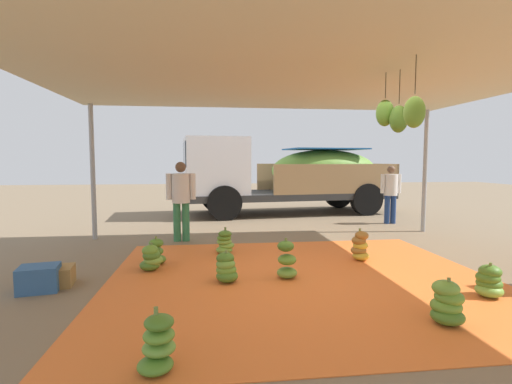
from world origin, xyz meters
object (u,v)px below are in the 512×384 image
banana_bunch_1 (225,242)px  banana_bunch_5 (360,246)px  banana_bunch_2 (151,259)px  banana_bunch_7 (489,282)px  cargo_truck_main (285,174)px  banana_bunch_0 (287,261)px  banana_bunch_4 (447,303)px  crate_1 (56,276)px  worker_1 (391,190)px  worker_0 (181,195)px  banana_bunch_6 (226,268)px  banana_bunch_8 (156,252)px  banana_bunch_3 (158,345)px  crate_0 (39,278)px

banana_bunch_1 → banana_bunch_5: (2.27, -0.77, 0.04)m
banana_bunch_2 → banana_bunch_7: (4.37, -1.64, -0.00)m
cargo_truck_main → banana_bunch_0: bearing=-100.9°
banana_bunch_4 → crate_1: banana_bunch_4 is taller
worker_1 → crate_1: (-6.94, -4.35, -0.79)m
crate_1 → worker_0: bearing=61.5°
banana_bunch_6 → banana_bunch_7: bearing=-16.7°
banana_bunch_2 → banana_bunch_6: (1.13, -0.67, 0.01)m
banana_bunch_1 → banana_bunch_4: 3.95m
crate_1 → banana_bunch_6: bearing=-3.2°
banana_bunch_1 → banana_bunch_7: bearing=-39.4°
banana_bunch_7 → crate_1: banana_bunch_7 is taller
banana_bunch_7 → banana_bunch_5: bearing=116.5°
banana_bunch_8 → worker_1: bearing=30.8°
banana_bunch_0 → banana_bunch_1: bearing=117.5°
banana_bunch_0 → crate_1: bearing=178.7°
worker_0 → banana_bunch_5: bearing=-32.2°
banana_bunch_0 → banana_bunch_4: banana_bunch_0 is taller
banana_bunch_4 → banana_bunch_5: (0.08, 2.52, 0.03)m
worker_0 → banana_bunch_1: bearing=-54.2°
banana_bunch_6 → banana_bunch_2: bearing=149.1°
banana_bunch_6 → banana_bunch_7: 3.38m
banana_bunch_3 → worker_0: (-0.19, 5.07, 0.75)m
banana_bunch_8 → banana_bunch_4: bearing=-38.8°
banana_bunch_2 → banana_bunch_6: size_ratio=1.00×
banana_bunch_1 → crate_0: 3.03m
banana_bunch_1 → banana_bunch_5: bearing=-18.7°
banana_bunch_7 → banana_bunch_0: bearing=156.5°
banana_bunch_2 → crate_1: banana_bunch_2 is taller
banana_bunch_0 → banana_bunch_3: size_ratio=1.12×
banana_bunch_0 → banana_bunch_8: size_ratio=1.27×
banana_bunch_5 → worker_1: worker_1 is taller
banana_bunch_7 → crate_1: 5.66m
banana_bunch_7 → worker_0: (-4.07, 3.83, 0.78)m
banana_bunch_0 → banana_bunch_7: size_ratio=1.33×
banana_bunch_7 → banana_bunch_8: 4.80m
banana_bunch_5 → crate_0: size_ratio=1.14×
banana_bunch_2 → banana_bunch_3: bearing=-80.4°
banana_bunch_5 → banana_bunch_8: bearing=177.1°
banana_bunch_4 → banana_bunch_2: bearing=145.6°
banana_bunch_7 → cargo_truck_main: 7.92m
banana_bunch_7 → cargo_truck_main: bearing=97.8°
banana_bunch_8 → cargo_truck_main: (3.28, 5.74, 1.07)m
banana_bunch_6 → worker_0: (-0.83, 2.86, 0.78)m
banana_bunch_4 → worker_0: worker_0 is taller
cargo_truck_main → crate_1: size_ratio=15.71×
banana_bunch_7 → banana_bunch_3: bearing=-162.3°
banana_bunch_0 → cargo_truck_main: size_ratio=0.09×
cargo_truck_main → worker_1: cargo_truck_main is taller
banana_bunch_8 → cargo_truck_main: bearing=60.3°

